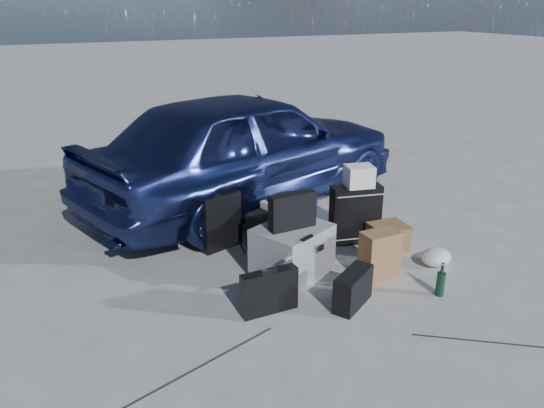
{
  "coord_description": "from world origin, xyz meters",
  "views": [
    {
      "loc": [
        -2.08,
        -3.28,
        2.3
      ],
      "look_at": [
        -0.14,
        0.85,
        0.54
      ],
      "focal_mm": 35.0,
      "sensor_mm": 36.0,
      "label": 1
    }
  ],
  "objects_px": {
    "suitcase_right": "(355,214)",
    "green_bottle": "(441,280)",
    "cardboard_box": "(388,237)",
    "suitcase_left": "(220,221)",
    "briefcase": "(269,292)",
    "car": "(247,148)",
    "pelican_case": "(292,250)",
    "duffel_bag": "(282,224)"
  },
  "relations": [
    {
      "from": "duffel_bag",
      "to": "car",
      "type": "bearing_deg",
      "value": 59.32
    },
    {
      "from": "suitcase_right",
      "to": "duffel_bag",
      "type": "xyz_separation_m",
      "value": [
        -0.66,
        0.32,
        -0.11
      ]
    },
    {
      "from": "duffel_bag",
      "to": "suitcase_left",
      "type": "bearing_deg",
      "value": 142.24
    },
    {
      "from": "briefcase",
      "to": "duffel_bag",
      "type": "xyz_separation_m",
      "value": [
        0.67,
        1.13,
        0.01
      ]
    },
    {
      "from": "duffel_bag",
      "to": "cardboard_box",
      "type": "relative_size",
      "value": 2.17
    },
    {
      "from": "briefcase",
      "to": "cardboard_box",
      "type": "xyz_separation_m",
      "value": [
        1.53,
        0.53,
        -0.05
      ]
    },
    {
      "from": "pelican_case",
      "to": "duffel_bag",
      "type": "bearing_deg",
      "value": 47.64
    },
    {
      "from": "pelican_case",
      "to": "cardboard_box",
      "type": "xyz_separation_m",
      "value": [
        1.08,
        0.03,
        -0.1
      ]
    },
    {
      "from": "pelican_case",
      "to": "suitcase_right",
      "type": "distance_m",
      "value": 0.94
    },
    {
      "from": "pelican_case",
      "to": "green_bottle",
      "type": "xyz_separation_m",
      "value": [
        0.94,
        -0.87,
        -0.08
      ]
    },
    {
      "from": "car",
      "to": "suitcase_right",
      "type": "xyz_separation_m",
      "value": [
        0.55,
        -1.48,
        -0.39
      ]
    },
    {
      "from": "briefcase",
      "to": "green_bottle",
      "type": "bearing_deg",
      "value": -16.03
    },
    {
      "from": "cardboard_box",
      "to": "green_bottle",
      "type": "height_order",
      "value": "green_bottle"
    },
    {
      "from": "green_bottle",
      "to": "pelican_case",
      "type": "bearing_deg",
      "value": 137.13
    },
    {
      "from": "suitcase_left",
      "to": "briefcase",
      "type": "bearing_deg",
      "value": -110.74
    },
    {
      "from": "green_bottle",
      "to": "cardboard_box",
      "type": "bearing_deg",
      "value": 81.14
    },
    {
      "from": "suitcase_right",
      "to": "duffel_bag",
      "type": "distance_m",
      "value": 0.74
    },
    {
      "from": "suitcase_right",
      "to": "cardboard_box",
      "type": "distance_m",
      "value": 0.39
    },
    {
      "from": "suitcase_right",
      "to": "car",
      "type": "bearing_deg",
      "value": 122.53
    },
    {
      "from": "car",
      "to": "briefcase",
      "type": "bearing_deg",
      "value": 142.96
    },
    {
      "from": "suitcase_right",
      "to": "duffel_bag",
      "type": "relative_size",
      "value": 0.8
    },
    {
      "from": "pelican_case",
      "to": "green_bottle",
      "type": "distance_m",
      "value": 1.28
    },
    {
      "from": "duffel_bag",
      "to": "briefcase",
      "type": "bearing_deg",
      "value": -145.9
    },
    {
      "from": "pelican_case",
      "to": "cardboard_box",
      "type": "relative_size",
      "value": 1.8
    },
    {
      "from": "suitcase_left",
      "to": "green_bottle",
      "type": "relative_size",
      "value": 1.97
    },
    {
      "from": "duffel_bag",
      "to": "cardboard_box",
      "type": "height_order",
      "value": "duffel_bag"
    },
    {
      "from": "cardboard_box",
      "to": "suitcase_left",
      "type": "bearing_deg",
      "value": 153.22
    },
    {
      "from": "briefcase",
      "to": "suitcase_left",
      "type": "distance_m",
      "value": 1.28
    },
    {
      "from": "car",
      "to": "duffel_bag",
      "type": "distance_m",
      "value": 1.27
    },
    {
      "from": "car",
      "to": "suitcase_left",
      "type": "xyz_separation_m",
      "value": [
        -0.73,
        -1.03,
        -0.41
      ]
    },
    {
      "from": "cardboard_box",
      "to": "green_bottle",
      "type": "xyz_separation_m",
      "value": [
        -0.14,
        -0.9,
        0.01
      ]
    },
    {
      "from": "suitcase_left",
      "to": "green_bottle",
      "type": "xyz_separation_m",
      "value": [
        1.34,
        -1.65,
        -0.14
      ]
    },
    {
      "from": "green_bottle",
      "to": "suitcase_right",
      "type": "bearing_deg",
      "value": 92.87
    },
    {
      "from": "car",
      "to": "duffel_bag",
      "type": "bearing_deg",
      "value": 156.32
    },
    {
      "from": "suitcase_left",
      "to": "pelican_case",
      "type": "bearing_deg",
      "value": -81.16
    },
    {
      "from": "car",
      "to": "cardboard_box",
      "type": "bearing_deg",
      "value": -175.42
    },
    {
      "from": "briefcase",
      "to": "cardboard_box",
      "type": "distance_m",
      "value": 1.62
    },
    {
      "from": "pelican_case",
      "to": "green_bottle",
      "type": "relative_size",
      "value": 2.18
    },
    {
      "from": "briefcase",
      "to": "suitcase_right",
      "type": "relative_size",
      "value": 0.77
    },
    {
      "from": "car",
      "to": "pelican_case",
      "type": "bearing_deg",
      "value": 151.44
    },
    {
      "from": "suitcase_right",
      "to": "briefcase",
      "type": "bearing_deg",
      "value": -136.12
    },
    {
      "from": "suitcase_right",
      "to": "green_bottle",
      "type": "height_order",
      "value": "suitcase_right"
    }
  ]
}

